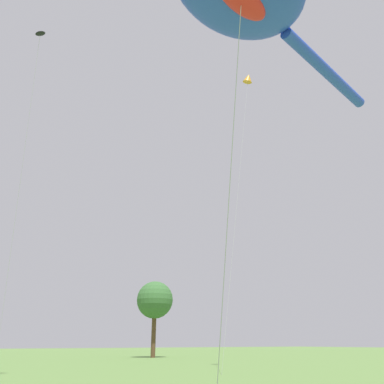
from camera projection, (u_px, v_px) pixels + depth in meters
small_kite_box_yellow at (39, 46)px, 25.15m from camera, size 1.83×4.90×21.58m
small_kite_triangle_green at (248, 79)px, 35.49m from camera, size 4.58×1.17×25.89m
tree_oak_left at (155, 300)px, 53.78m from camera, size 5.20×5.20×10.27m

